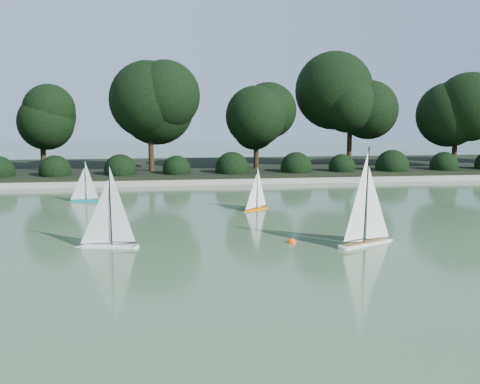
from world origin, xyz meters
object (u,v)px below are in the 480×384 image
Objects in this scene: race_buoy at (292,243)px; sailboat_white_a at (104,234)px; sailboat_teal at (83,195)px; sailboat_white_b at (370,228)px; sailboat_orange at (255,203)px.

sailboat_white_a is at bearing 178.10° from race_buoy.
sailboat_teal is at bearing 129.76° from race_buoy.
sailboat_white_a is at bearing -77.98° from sailboat_teal.
sailboat_white_a is 5.46m from sailboat_teal.
sailboat_white_a is 1.30× the size of sailboat_teal.
sailboat_white_b reaches higher than race_buoy.
race_buoy is (3.40, -0.11, -0.26)m from sailboat_white_a.
sailboat_white_b is at bearing -44.33° from sailboat_teal.
race_buoy is (4.54, -5.45, -0.20)m from sailboat_teal.
sailboat_orange is 7.13× the size of race_buoy.
sailboat_teal is at bearing 135.67° from sailboat_white_b.
sailboat_white_b is (4.78, -0.44, 0.04)m from sailboat_white_a.
sailboat_white_b is at bearing -13.23° from race_buoy.
sailboat_teal is 7.10m from race_buoy.
sailboat_orange is 3.47m from race_buoy.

